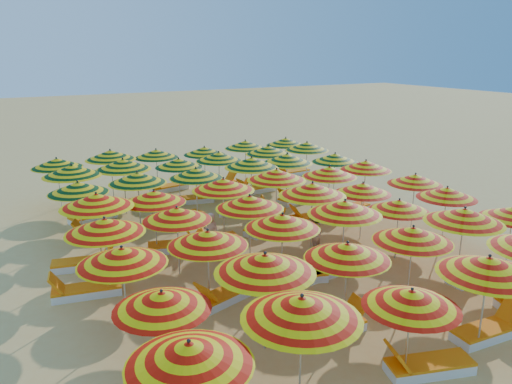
# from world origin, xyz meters

# --- Properties ---
(ground) EXTENTS (120.00, 120.00, 0.00)m
(ground) POSITION_xyz_m (0.00, 0.00, 0.00)
(ground) COLOR tan
(ground) RESTS_ON ground
(umbrella_0) EXTENTS (2.00, 2.00, 2.05)m
(umbrella_0) POSITION_xyz_m (-5.30, -7.19, 1.81)
(umbrella_0) COLOR silver
(umbrella_0) RESTS_ON ground
(umbrella_1) EXTENTS (2.27, 2.27, 2.20)m
(umbrella_1) POSITION_xyz_m (-3.24, -7.04, 1.93)
(umbrella_1) COLOR silver
(umbrella_1) RESTS_ON ground
(umbrella_2) EXTENTS (1.88, 1.88, 1.91)m
(umbrella_2) POSITION_xyz_m (-1.04, -7.35, 1.68)
(umbrella_2) COLOR silver
(umbrella_2) RESTS_ON ground
(umbrella_3) EXTENTS (2.33, 2.33, 2.15)m
(umbrella_3) POSITION_xyz_m (1.03, -7.37, 1.89)
(umbrella_3) COLOR silver
(umbrella_3) RESTS_ON ground
(umbrella_6) EXTENTS (2.39, 2.39, 1.92)m
(umbrella_6) POSITION_xyz_m (-5.08, -5.25, 1.69)
(umbrella_6) COLOR silver
(umbrella_6) RESTS_ON ground
(umbrella_7) EXTENTS (2.41, 2.41, 2.20)m
(umbrella_7) POSITION_xyz_m (-2.90, -5.21, 1.94)
(umbrella_7) COLOR silver
(umbrella_7) RESTS_ON ground
(umbrella_8) EXTENTS (2.21, 2.21, 2.05)m
(umbrella_8) POSITION_xyz_m (-0.83, -5.24, 1.80)
(umbrella_8) COLOR silver
(umbrella_8) RESTS_ON ground
(umbrella_9) EXTENTS (2.56, 2.56, 2.05)m
(umbrella_9) POSITION_xyz_m (1.20, -5.17, 1.80)
(umbrella_9) COLOR silver
(umbrella_9) RESTS_ON ground
(umbrella_10) EXTENTS (2.22, 2.22, 2.17)m
(umbrella_10) POSITION_xyz_m (3.18, -5.01, 1.91)
(umbrella_10) COLOR silver
(umbrella_10) RESTS_ON ground
(umbrella_12) EXTENTS (2.42, 2.42, 2.07)m
(umbrella_12) POSITION_xyz_m (-5.27, -3.18, 1.82)
(umbrella_12) COLOR silver
(umbrella_12) RESTS_ON ground
(umbrella_13) EXTENTS (2.51, 2.51, 2.04)m
(umbrella_13) POSITION_xyz_m (-3.22, -3.04, 1.80)
(umbrella_13) COLOR silver
(umbrella_13) RESTS_ON ground
(umbrella_14) EXTENTS (2.50, 2.50, 2.08)m
(umbrella_14) POSITION_xyz_m (-1.11, -2.95, 1.83)
(umbrella_14) COLOR silver
(umbrella_14) RESTS_ON ground
(umbrella_15) EXTENTS (2.11, 2.11, 2.17)m
(umbrella_15) POSITION_xyz_m (0.86, -3.00, 1.91)
(umbrella_15) COLOR silver
(umbrella_15) RESTS_ON ground
(umbrella_16) EXTENTS (2.25, 2.25, 1.89)m
(umbrella_16) POSITION_xyz_m (2.90, -2.97, 1.67)
(umbrella_16) COLOR silver
(umbrella_16) RESTS_ON ground
(umbrella_17) EXTENTS (2.28, 2.28, 1.98)m
(umbrella_17) POSITION_xyz_m (4.98, -2.90, 1.74)
(umbrella_17) COLOR silver
(umbrella_17) RESTS_ON ground
(umbrella_18) EXTENTS (2.55, 2.55, 2.11)m
(umbrella_18) POSITION_xyz_m (-5.19, -1.17, 1.86)
(umbrella_18) COLOR silver
(umbrella_18) RESTS_ON ground
(umbrella_19) EXTENTS (1.97, 1.97, 2.02)m
(umbrella_19) POSITION_xyz_m (-3.22, -0.92, 1.77)
(umbrella_19) COLOR silver
(umbrella_19) RESTS_ON ground
(umbrella_20) EXTENTS (2.15, 2.15, 2.11)m
(umbrella_20) POSITION_xyz_m (-1.09, -1.12, 1.85)
(umbrella_20) COLOR silver
(umbrella_20) RESTS_ON ground
(umbrella_21) EXTENTS (2.63, 2.63, 2.22)m
(umbrella_21) POSITION_xyz_m (1.07, -1.15, 1.95)
(umbrella_21) COLOR silver
(umbrella_21) RESTS_ON ground
(umbrella_22) EXTENTS (2.01, 2.01, 1.96)m
(umbrella_22) POSITION_xyz_m (3.05, -1.17, 1.73)
(umbrella_22) COLOR silver
(umbrella_22) RESTS_ON ground
(umbrella_23) EXTENTS (1.92, 1.92, 2.00)m
(umbrella_23) POSITION_xyz_m (5.32, -1.23, 1.76)
(umbrella_23) COLOR silver
(umbrella_23) RESTS_ON ground
(umbrella_24) EXTENTS (2.77, 2.77, 2.21)m
(umbrella_24) POSITION_xyz_m (-4.98, 0.83, 1.95)
(umbrella_24) COLOR silver
(umbrella_24) RESTS_ON ground
(umbrella_25) EXTENTS (2.31, 2.31, 2.04)m
(umbrella_25) POSITION_xyz_m (-3.27, 0.94, 1.79)
(umbrella_25) COLOR silver
(umbrella_25) RESTS_ON ground
(umbrella_26) EXTENTS (2.03, 2.03, 2.15)m
(umbrella_26) POSITION_xyz_m (-1.00, 0.87, 1.89)
(umbrella_26) COLOR silver
(umbrella_26) RESTS_ON ground
(umbrella_27) EXTENTS (2.28, 2.28, 2.18)m
(umbrella_27) POSITION_xyz_m (1.12, 1.07, 1.92)
(umbrella_27) COLOR silver
(umbrella_27) RESTS_ON ground
(umbrella_28) EXTENTS (2.61, 2.61, 2.09)m
(umbrella_28) POSITION_xyz_m (3.20, 0.83, 1.84)
(umbrella_28) COLOR silver
(umbrella_28) RESTS_ON ground
(umbrella_29) EXTENTS (2.45, 2.45, 2.08)m
(umbrella_29) POSITION_xyz_m (5.04, 1.02, 1.83)
(umbrella_29) COLOR silver
(umbrella_29) RESTS_ON ground
(umbrella_30) EXTENTS (2.50, 2.50, 2.04)m
(umbrella_30) POSITION_xyz_m (-5.12, 3.08, 1.80)
(umbrella_30) COLOR silver
(umbrella_30) RESTS_ON ground
(umbrella_31) EXTENTS (2.26, 2.26, 2.10)m
(umbrella_31) POSITION_xyz_m (-3.14, 3.22, 1.85)
(umbrella_31) COLOR silver
(umbrella_31) RESTS_ON ground
(umbrella_32) EXTENTS (2.13, 2.13, 2.05)m
(umbrella_32) POSITION_xyz_m (-1.06, 3.06, 1.80)
(umbrella_32) COLOR silver
(umbrella_32) RESTS_ON ground
(umbrella_33) EXTENTS (2.51, 2.51, 2.20)m
(umbrella_33) POSITION_xyz_m (1.23, 3.12, 1.94)
(umbrella_33) COLOR silver
(umbrella_33) RESTS_ON ground
(umbrella_34) EXTENTS (2.55, 2.55, 2.16)m
(umbrella_34) POSITION_xyz_m (2.90, 3.23, 1.90)
(umbrella_34) COLOR silver
(umbrella_34) RESTS_ON ground
(umbrella_35) EXTENTS (2.37, 2.37, 2.02)m
(umbrella_35) POSITION_xyz_m (5.02, 2.91, 1.78)
(umbrella_35) COLOR silver
(umbrella_35) RESTS_ON ground
(umbrella_36) EXTENTS (2.55, 2.55, 2.20)m
(umbrella_36) POSITION_xyz_m (-4.98, 5.02, 1.94)
(umbrella_36) COLOR silver
(umbrella_36) RESTS_ON ground
(umbrella_37) EXTENTS (2.58, 2.58, 2.20)m
(umbrella_37) POSITION_xyz_m (-3.14, 5.16, 1.94)
(umbrella_37) COLOR silver
(umbrella_37) RESTS_ON ground
(umbrella_38) EXTENTS (2.17, 2.17, 1.98)m
(umbrella_38) POSITION_xyz_m (-0.93, 5.23, 1.74)
(umbrella_38) COLOR silver
(umbrella_38) RESTS_ON ground
(umbrella_39) EXTENTS (1.99, 1.99, 2.04)m
(umbrella_39) POSITION_xyz_m (0.87, 5.33, 1.79)
(umbrella_39) COLOR silver
(umbrella_39) RESTS_ON ground
(umbrella_40) EXTENTS (2.63, 2.63, 2.11)m
(umbrella_40) POSITION_xyz_m (3.23, 5.30, 1.85)
(umbrella_40) COLOR silver
(umbrella_40) RESTS_ON ground
(umbrella_41) EXTENTS (2.13, 2.13, 2.10)m
(umbrella_41) POSITION_xyz_m (5.24, 5.27, 1.85)
(umbrella_41) COLOR silver
(umbrella_41) RESTS_ON ground
(umbrella_42) EXTENTS (2.53, 2.53, 2.07)m
(umbrella_42) POSITION_xyz_m (-5.22, 7.15, 1.82)
(umbrella_42) COLOR silver
(umbrella_42) RESTS_ON ground
(umbrella_43) EXTENTS (2.47, 2.47, 2.18)m
(umbrella_43) POSITION_xyz_m (-3.13, 7.24, 1.92)
(umbrella_43) COLOR silver
(umbrella_43) RESTS_ON ground
(umbrella_44) EXTENTS (2.24, 2.24, 2.00)m
(umbrella_44) POSITION_xyz_m (-1.17, 7.34, 1.76)
(umbrella_44) COLOR silver
(umbrella_44) RESTS_ON ground
(umbrella_45) EXTENTS (1.94, 1.94, 1.97)m
(umbrella_45) POSITION_xyz_m (0.95, 7.05, 1.73)
(umbrella_45) COLOR silver
(umbrella_45) RESTS_ON ground
(umbrella_46) EXTENTS (2.47, 2.47, 2.06)m
(umbrella_46) POSITION_xyz_m (3.05, 7.13, 1.81)
(umbrella_46) COLOR silver
(umbrella_46) RESTS_ON ground
(umbrella_47) EXTENTS (2.19, 2.19, 2.02)m
(umbrella_47) POSITION_xyz_m (5.22, 7.06, 1.78)
(umbrella_47) COLOR silver
(umbrella_47) RESTS_ON ground
(lounger_1) EXTENTS (1.83, 1.05, 0.69)m
(lounger_1) POSITION_xyz_m (-0.53, -7.45, 0.15)
(lounger_1) COLOR white
(lounger_1) RESTS_ON ground
(lounger_2) EXTENTS (1.77, 0.69, 0.69)m
(lounger_2) POSITION_xyz_m (1.63, -7.19, 0.15)
(lounger_2) COLOR white
(lounger_2) RESTS_ON ground
(lounger_4) EXTENTS (1.77, 0.70, 0.69)m
(lounger_4) POSITION_xyz_m (-1.33, -5.38, 0.15)
(lounger_4) COLOR white
(lounger_4) RESTS_ON ground
(lounger_5) EXTENTS (1.74, 0.61, 0.69)m
(lounger_5) POSITION_xyz_m (3.68, -5.14, 0.15)
(lounger_5) COLOR white
(lounger_5) RESTS_ON ground
(lounger_6) EXTENTS (1.83, 1.06, 0.69)m
(lounger_6) POSITION_xyz_m (-2.72, -2.93, 0.15)
(lounger_6) COLOR white
(lounger_6) RESTS_ON ground
(lounger_7) EXTENTS (1.82, 1.19, 0.69)m
(lounger_7) POSITION_xyz_m (-0.60, -2.77, 0.15)
(lounger_7) COLOR white
(lounger_7) RESTS_ON ground
(lounger_8) EXTENTS (1.78, 0.74, 0.69)m
(lounger_8) POSITION_xyz_m (0.36, -2.94, 0.15)
(lounger_8) COLOR white
(lounger_8) RESTS_ON ground
(lounger_9) EXTENTS (1.81, 0.88, 0.69)m
(lounger_9) POSITION_xyz_m (-5.79, -0.99, 0.15)
(lounger_9) COLOR white
(lounger_9) RESTS_ON ground
(lounger_10) EXTENTS (1.82, 0.93, 0.69)m
(lounger_10) POSITION_xyz_m (-5.48, 0.77, 0.15)
(lounger_10) COLOR white
(lounger_10) RESTS_ON ground
(lounger_11) EXTENTS (1.83, 1.04, 0.69)m
(lounger_11) POSITION_xyz_m (-2.68, 0.75, 0.15)
(lounger_11) COLOR white
(lounger_11) RESTS_ON ground
(lounger_12) EXTENTS (1.77, 0.69, 0.69)m
(lounger_12) POSITION_xyz_m (-1.60, 0.64, 0.15)
(lounger_12) COLOR white
(lounger_12) RESTS_ON ground
(lounger_13) EXTENTS (1.82, 1.23, 0.69)m
(lounger_13) POSITION_xyz_m (0.61, 0.92, 0.15)
(lounger_13) COLOR white
(lounger_13) RESTS_ON ground
(lounger_14) EXTENTS (1.80, 0.82, 0.69)m
(lounger_14) POSITION_xyz_m (2.60, 0.96, 0.15)
(lounger_14) COLOR white
(lounger_14) RESTS_ON ground
(lounger_15) EXTENTS (1.81, 0.92, 0.69)m
(lounger_15) POSITION_xyz_m (4.44, 1.09, 0.15)
(lounger_15) COLOR white
(lounger_15) RESTS_ON ground
(lounger_16) EXTENTS (1.83, 1.13, 0.69)m
(lounger_16) POSITION_xyz_m (-4.62, 2.90, 0.15)
(lounger_16) COLOR white
(lounger_16) RESTS_ON ground
(lounger_17) EXTENTS (1.83, 1.11, 0.69)m
(lounger_17) POSITION_xyz_m (-1.66, 3.17, 0.15)
(lounger_17) COLOR white
(lounger_17) RESTS_ON ground
(lounger_18) EXTENTS (1.82, 1.18, 0.69)m
(lounger_18) POSITION_xyz_m (0.73, 2.93, 0.15)
(lounger_18) COLOR white
(lounger_18) RESTS_ON ground
(lounger_19) EXTENTS (1.82, 0.96, 0.69)m
(lounger_19) POSITION_xyz_m (3.40, 3.28, 0.15)
(lounger_19) COLOR white
(lounger_19) RESTS_ON ground
(lounger_20) EXTENTS (1.82, 1.03, 0.69)m
(lounger_20) POSITION_xyz_m (-4.39, 4.93, 0.15)
(lounger_20) COLOR white
(lounger_20) RESTS_ON ground
(lounger_21) EXTENTS (1.81, 0.91, 0.69)m
(lounger_21) POSITION_xyz_m (-0.33, 5.27, 0.15)
(lounger_21) COLOR white
(lounger_21) RESTS_ON ground
(lounger_22) EXTENTS (1.83, 1.12, 0.69)m
(lounger_22) POSITION_xyz_m (1.47, 5.55, 0.15)
(lounger_22) COLOR white
(lounger_22) RESTS_ON ground
(lounger_23) EXTENTS (1.76, 0.67, 0.69)m
(lounger_23) POSITION_xyz_m (2.63, 5.39, 0.15)
(lounger_23) COLOR white
(lounger_23) RESTS_ON ground
(lounger_24) EXTENTS (1.80, 0.85, 0.69)m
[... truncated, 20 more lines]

